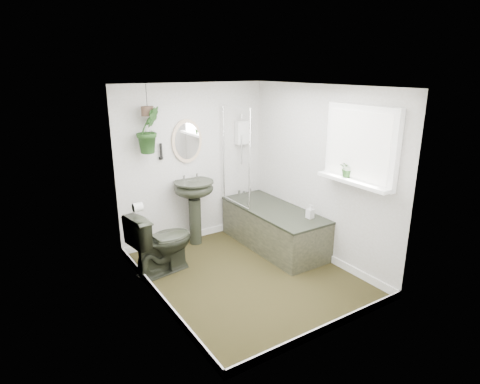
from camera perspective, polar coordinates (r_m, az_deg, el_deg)
floor at (r=5.16m, az=0.92°, el=-11.73°), size 2.30×2.80×0.02m
ceiling at (r=4.52m, az=1.06°, el=14.95°), size 2.30×2.80×0.02m
wall_back at (r=5.89m, az=-6.64°, el=4.00°), size 2.30×0.02×2.30m
wall_front at (r=3.68m, az=13.25°, el=-4.59°), size 2.30×0.02×2.30m
wall_left at (r=4.21m, az=-12.30°, el=-1.74°), size 0.02×2.80×2.30m
wall_right at (r=5.42m, az=11.27°, el=2.58°), size 0.02×2.80×2.30m
skirting at (r=5.13m, az=0.92°, el=-11.15°), size 2.30×2.80×0.10m
bathtub at (r=5.82m, az=4.80°, el=-5.03°), size 0.72×1.72×0.58m
bath_screen at (r=5.73m, az=-0.58°, el=5.06°), size 0.04×0.72×1.40m
shower_box at (r=6.15m, az=0.30°, el=8.45°), size 0.20×0.10×0.35m
oval_mirror at (r=5.75m, az=-7.53°, el=7.18°), size 0.46×0.03×0.62m
wall_sconce at (r=5.60m, az=-11.16°, el=5.70°), size 0.04×0.04×0.22m
toilet_roll_holder at (r=4.94m, az=-14.36°, el=-2.11°), size 0.11×0.11×0.11m
window_recess at (r=4.79m, az=16.80°, el=6.41°), size 0.08×1.00×0.90m
window_sill at (r=4.83m, az=15.83°, el=1.46°), size 0.18×1.00×0.04m
window_blinds at (r=4.76m, az=16.44°, el=6.37°), size 0.01×0.86×0.76m
toilet at (r=5.14m, az=-11.10°, el=-6.98°), size 0.86×0.58×0.82m
pedestal_sink at (r=5.86m, az=-6.44°, el=-2.90°), size 0.63×0.55×0.96m
sill_plant at (r=4.91m, az=15.04°, el=3.30°), size 0.20×0.17×0.22m
hanging_plant at (r=5.38m, az=-12.86°, el=8.60°), size 0.37×0.32×0.60m
soap_bottle at (r=5.39m, az=9.95°, el=-2.72°), size 0.09×0.09×0.19m
hanging_pot at (r=5.35m, az=-13.03°, el=11.16°), size 0.16×0.16×0.12m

